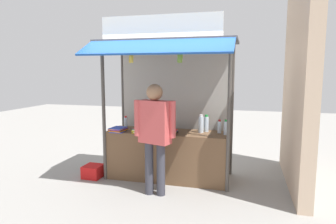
{
  "coord_description": "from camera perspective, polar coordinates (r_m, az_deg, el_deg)",
  "views": [
    {
      "loc": [
        1.33,
        -5.01,
        1.92
      ],
      "look_at": [
        0.0,
        0.0,
        1.21
      ],
      "focal_mm": 31.99,
      "sensor_mm": 36.0,
      "label": 1
    }
  ],
  "objects": [
    {
      "name": "ground_plane",
      "position": [
        5.53,
        -0.0,
        -12.49
      ],
      "size": [
        20.0,
        20.0,
        0.0
      ],
      "primitive_type": "plane",
      "color": "gray"
    },
    {
      "name": "stall_counter",
      "position": [
        5.4,
        -0.0,
        -8.22
      ],
      "size": [
        2.14,
        0.66,
        0.86
      ],
      "primitive_type": "cube",
      "color": "brown",
      "rests_on": "ground"
    },
    {
      "name": "stall_structure",
      "position": [
        5.34,
        0.43,
        5.31
      ],
      "size": [
        2.34,
        1.58,
        2.78
      ],
      "color": "#4C4742",
      "rests_on": "ground"
    },
    {
      "name": "water_bottle_right",
      "position": [
        5.21,
        6.31,
        -2.32
      ],
      "size": [
        0.09,
        0.09,
        0.32
      ],
      "color": "silver",
      "rests_on": "stall_counter"
    },
    {
      "name": "water_bottle_mid_right",
      "position": [
        5.31,
        7.3,
        -2.23
      ],
      "size": [
        0.08,
        0.08,
        0.3
      ],
      "color": "silver",
      "rests_on": "stall_counter"
    },
    {
      "name": "water_bottle_front_left",
      "position": [
        5.26,
        0.99,
        -2.33
      ],
      "size": [
        0.08,
        0.08,
        0.29
      ],
      "color": "silver",
      "rests_on": "stall_counter"
    },
    {
      "name": "water_bottle_back_left",
      "position": [
        5.65,
        -8.05,
        -1.99
      ],
      "size": [
        0.06,
        0.06,
        0.23
      ],
      "color": "silver",
      "rests_on": "stall_counter"
    },
    {
      "name": "water_bottle_front_right",
      "position": [
        5.23,
        9.76,
        -2.8
      ],
      "size": [
        0.07,
        0.07,
        0.23
      ],
      "color": "silver",
      "rests_on": "stall_counter"
    },
    {
      "name": "water_bottle_left",
      "position": [
        5.11,
        10.96,
        -2.94
      ],
      "size": [
        0.07,
        0.07,
        0.26
      ],
      "color": "silver",
      "rests_on": "stall_counter"
    },
    {
      "name": "magazine_stack_rear_center",
      "position": [
        5.26,
        -5.38,
        -3.38
      ],
      "size": [
        0.22,
        0.3,
        0.09
      ],
      "color": "yellow",
      "rests_on": "stall_counter"
    },
    {
      "name": "magazine_stack_center",
      "position": [
        5.08,
        0.48,
        -3.87
      ],
      "size": [
        0.23,
        0.3,
        0.06
      ],
      "color": "red",
      "rests_on": "stall_counter"
    },
    {
      "name": "magazine_stack_mid_left",
      "position": [
        5.37,
        -9.49,
        -3.31
      ],
      "size": [
        0.27,
        0.33,
        0.07
      ],
      "color": "blue",
      "rests_on": "stall_counter"
    },
    {
      "name": "banana_bunch_leftmost",
      "position": [
        4.7,
        2.29,
        10.2
      ],
      "size": [
        0.11,
        0.11,
        0.25
      ],
      "color": "#332D23"
    },
    {
      "name": "banana_bunch_rightmost",
      "position": [
        4.94,
        -7.04,
        10.04
      ],
      "size": [
        0.09,
        0.1,
        0.25
      ],
      "color": "#332D23"
    },
    {
      "name": "vendor_person",
      "position": [
        4.57,
        -2.54,
        -3.29
      ],
      "size": [
        0.65,
        0.34,
        1.73
      ],
      "rotation": [
        0.0,
        0.0,
        -0.3
      ],
      "color": "#383842",
      "rests_on": "ground"
    },
    {
      "name": "plastic_crate",
      "position": [
        5.7,
        -14.07,
        -10.91
      ],
      "size": [
        0.33,
        0.33,
        0.22
      ],
      "primitive_type": "cube",
      "rotation": [
        0.0,
        0.0,
        -0.03
      ],
      "color": "red",
      "rests_on": "ground"
    },
    {
      "name": "neighbour_wall",
      "position": [
        5.38,
        23.56,
        4.6
      ],
      "size": [
        0.2,
        2.4,
        3.36
      ],
      "primitive_type": "cube",
      "color": "#CFB195",
      "rests_on": "ground"
    }
  ]
}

